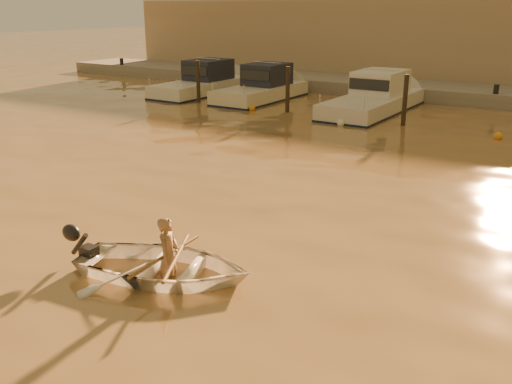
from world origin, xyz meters
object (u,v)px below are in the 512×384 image
Objects in this scene: moored_boat_2 at (374,98)px; person at (169,256)px; waterfront_building at (488,44)px; moored_boat_0 at (201,82)px; dinghy at (164,266)px; moored_boat_1 at (261,87)px.

person is at bearing -79.79° from moored_boat_2.
person is 0.03× the size of waterfront_building.
person is 0.20× the size of moored_boat_0.
moored_boat_0 is 0.90× the size of moored_boat_2.
moored_boat_2 is at bearing -7.05° from dinghy.
moored_boat_1 is (-9.07, 17.31, 0.21)m from person.
waterfront_building reaches higher than dinghy.
moored_boat_1 reaches higher than person.
dinghy is 2.22× the size of person.
person is 21.54m from moored_boat_0.
waterfront_building is (2.35, 11.00, 1.77)m from moored_boat_2.
moored_boat_0 is at bearing 180.00° from moored_boat_1.
moored_boat_1 is (-8.97, 17.34, 0.42)m from dinghy.
moored_boat_2 is at bearing -6.73° from person.
moored_boat_1 is (3.74, 0.00, 0.00)m from moored_boat_0.
moored_boat_0 reaches higher than person.
moored_boat_0 is at bearing 19.56° from person.
moored_boat_0 is at bearing 19.31° from dinghy.
moored_boat_0 and moored_boat_1 have the same top height.
person is 0.18× the size of moored_boat_2.
moored_boat_1 is 13.89m from waterfront_building.
person is at bearing -62.35° from moored_boat_1.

